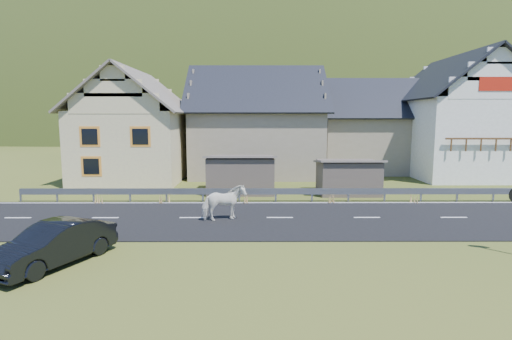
{
  "coord_description": "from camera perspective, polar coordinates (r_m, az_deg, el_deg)",
  "views": [
    {
      "loc": [
        -1.16,
        -17.84,
        4.59
      ],
      "look_at": [
        -1.09,
        1.5,
        2.05
      ],
      "focal_mm": 28.0,
      "sensor_mm": 36.0,
      "label": 1
    }
  ],
  "objects": [
    {
      "name": "house_stone_b",
      "position": [
        36.29,
        16.15,
        6.64
      ],
      "size": [
        9.8,
        8.8,
        8.1
      ],
      "color": "gray",
      "rests_on": "ground"
    },
    {
      "name": "lane_markings",
      "position": [
        18.45,
        3.43,
        -6.79
      ],
      "size": [
        60.0,
        6.6,
        0.01
      ],
      "primitive_type": "cube",
      "color": "silver",
      "rests_on": "road"
    },
    {
      "name": "guardrail",
      "position": [
        21.93,
        2.83,
        -3.1
      ],
      "size": [
        28.1,
        0.09,
        0.75
      ],
      "color": "#93969B",
      "rests_on": "ground"
    },
    {
      "name": "conifer_patch",
      "position": [
        138.72,
        -23.26,
        7.48
      ],
      "size": [
        76.0,
        50.0,
        28.0
      ],
      "primitive_type": "ellipsoid",
      "color": "black",
      "rests_on": "ground"
    },
    {
      "name": "house_cream",
      "position": [
        31.12,
        -16.84,
        6.74
      ],
      "size": [
        7.8,
        9.8,
        8.3
      ],
      "color": "beige",
      "rests_on": "ground"
    },
    {
      "name": "shed_right",
      "position": [
        24.76,
        13.0,
        -1.04
      ],
      "size": [
        3.8,
        2.9,
        2.2
      ],
      "primitive_type": "cube",
      "color": "brown",
      "rests_on": "ground"
    },
    {
      "name": "car",
      "position": [
        14.19,
        -26.88,
        -9.4
      ],
      "size": [
        2.95,
        4.26,
        1.33
      ],
      "primitive_type": "imported",
      "rotation": [
        0.0,
        0.0,
        -0.43
      ],
      "color": "black",
      "rests_on": "ground"
    },
    {
      "name": "house_stone_a",
      "position": [
        32.84,
        0.07,
        7.57
      ],
      "size": [
        10.8,
        9.8,
        8.9
      ],
      "color": "gray",
      "rests_on": "ground"
    },
    {
      "name": "ground",
      "position": [
        18.46,
        3.43,
        -6.92
      ],
      "size": [
        160.0,
        160.0,
        0.0
      ],
      "primitive_type": "plane",
      "color": "#354416",
      "rests_on": "ground"
    },
    {
      "name": "horse",
      "position": [
        17.86,
        -4.61,
        -4.66
      ],
      "size": [
        1.47,
        2.07,
        1.6
      ],
      "primitive_type": "imported",
      "rotation": [
        0.0,
        0.0,
        1.93
      ],
      "color": "white",
      "rests_on": "road"
    },
    {
      "name": "shed_left",
      "position": [
        24.6,
        -2.17,
        -0.67
      ],
      "size": [
        4.3,
        3.3,
        2.4
      ],
      "primitive_type": "cube",
      "color": "brown",
      "rests_on": "ground"
    },
    {
      "name": "house_white",
      "position": [
        35.71,
        26.94,
        7.44
      ],
      "size": [
        8.8,
        10.8,
        9.7
      ],
      "color": "white",
      "rests_on": "ground"
    },
    {
      "name": "road",
      "position": [
        18.45,
        3.43,
        -6.86
      ],
      "size": [
        60.0,
        7.0,
        0.04
      ],
      "primitive_type": "cube",
      "color": "black",
      "rests_on": "ground"
    },
    {
      "name": "mountain",
      "position": [
        199.46,
        1.55,
        0.41
      ],
      "size": [
        440.0,
        280.0,
        260.0
      ],
      "primitive_type": "ellipsoid",
      "color": "#213212",
      "rests_on": "ground"
    }
  ]
}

